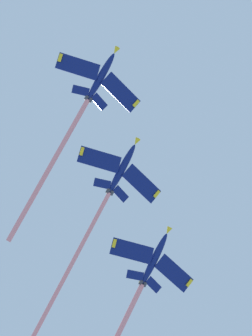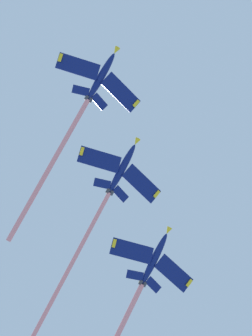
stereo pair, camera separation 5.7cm
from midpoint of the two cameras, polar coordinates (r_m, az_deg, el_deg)
jet_lead at (r=114.12m, az=-4.87°, el=5.76°), size 38.87×23.84×22.80m
jet_second at (r=114.30m, az=-2.91°, el=-4.73°), size 45.31×26.53×26.67m
jet_third at (r=116.92m, az=0.06°, el=-15.39°), size 45.36×26.05×26.34m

